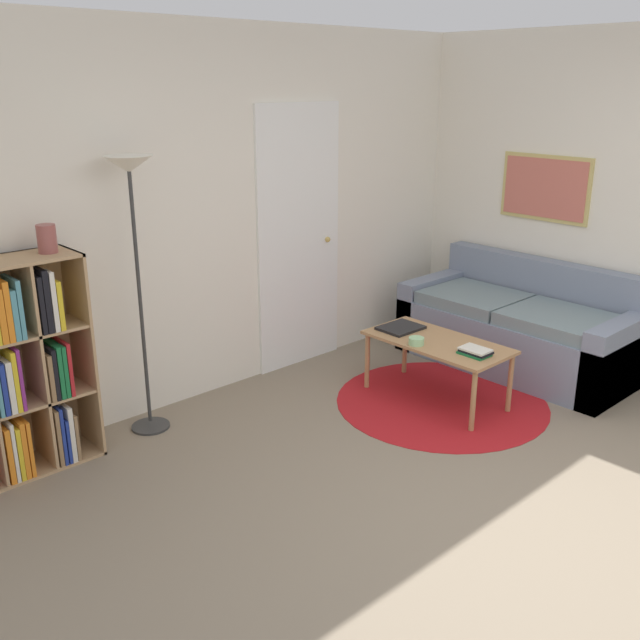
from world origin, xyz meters
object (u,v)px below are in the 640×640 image
Objects in this scene: couch at (522,329)px; vase_on_shelf at (47,239)px; laptop at (401,328)px; bookshelf at (2,375)px; bowl at (416,341)px; floor_lamp at (132,204)px; coffee_table at (437,347)px.

vase_on_shelf is at bearing 162.14° from couch.
bookshelf is at bearing 165.18° from laptop.
bookshelf is 11.74× the size of bowl.
floor_lamp is 2.30m from coffee_table.
vase_on_shelf reaches higher than coffee_table.
bookshelf reaches higher than couch.
laptop is (-0.01, 0.34, 0.06)m from coffee_table.
bookshelf reaches higher than bowl.
laptop reaches higher than coffee_table.
laptop is 0.33m from bowl.
vase_on_shelf reaches higher than bowl.
couch is at bearing -16.17° from bookshelf.
bookshelf is 1.24m from floor_lamp.
couch is at bearing -17.86° from vase_on_shelf.
bookshelf is 7.93× the size of vase_on_shelf.
vase_on_shelf is at bearing 162.88° from laptop.
coffee_table is (2.64, -1.04, -0.22)m from bookshelf.
coffee_table is at bearing 178.23° from couch.
coffee_table is 9.52× the size of bowl.
floor_lamp is 1.72× the size of coffee_table.
couch is 1.14m from laptop.
floor_lamp is 3.24m from couch.
vase_on_shelf is (-2.11, 0.99, 0.88)m from bowl.
laptop is at bearing -21.02° from floor_lamp.
vase_on_shelf is at bearing 0.92° from bookshelf.
bowl is at bearing -31.31° from floor_lamp.
vase_on_shelf is at bearing 154.84° from bowl.
floor_lamp is 0.55m from vase_on_shelf.
bowl reaches higher than coffee_table.
vase_on_shelf is (-2.28, 1.04, 0.96)m from coffee_table.
vase_on_shelf is at bearing 155.42° from coffee_table.
bookshelf is 0.81m from vase_on_shelf.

